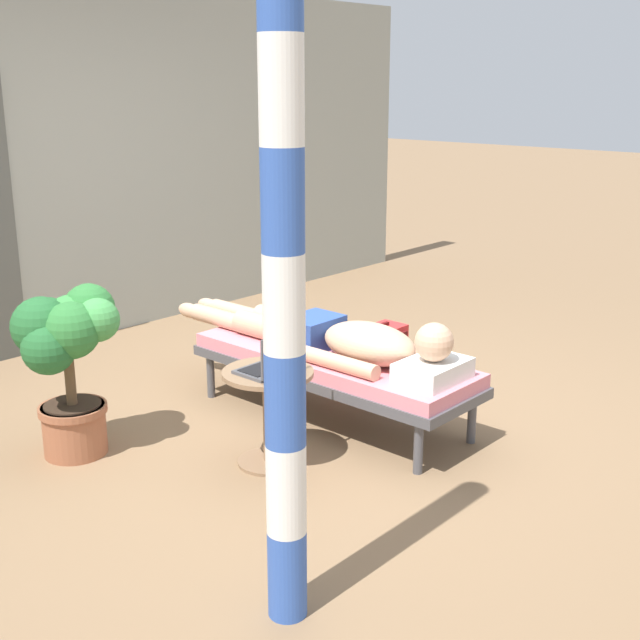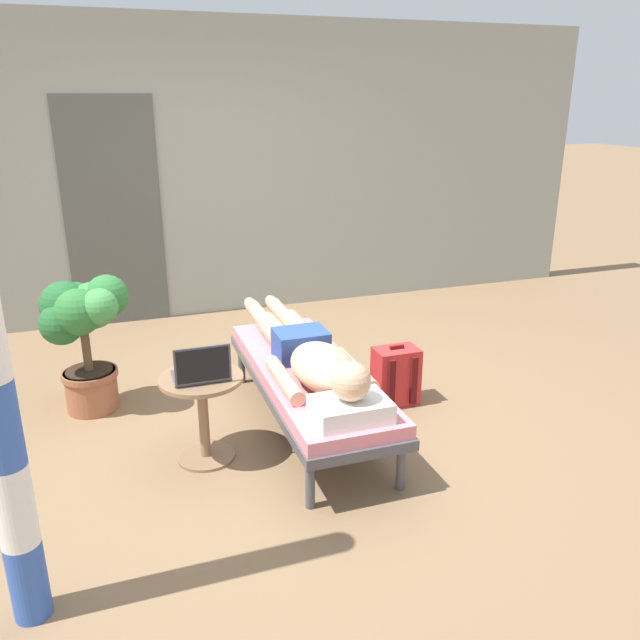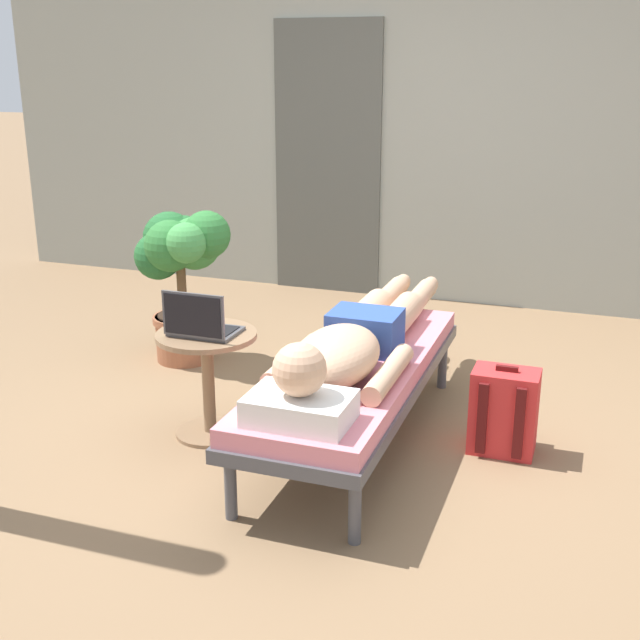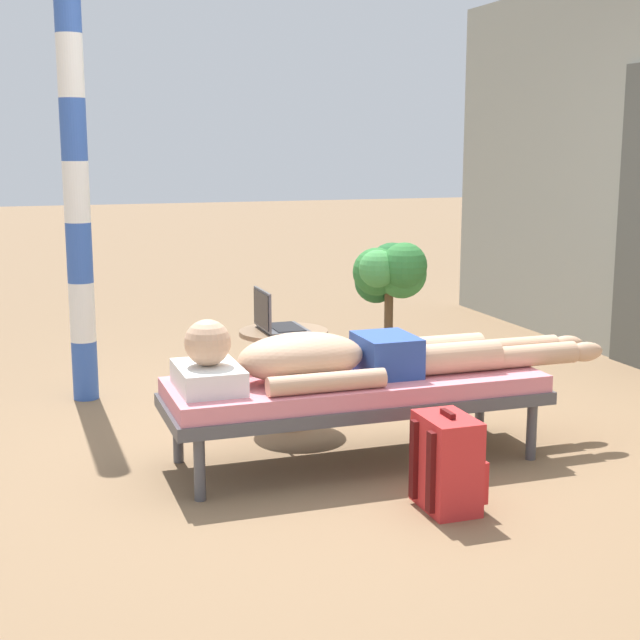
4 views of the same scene
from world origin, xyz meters
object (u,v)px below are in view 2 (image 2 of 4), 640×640
Objects in this scene: backpack at (395,376)px; potted_plant at (83,323)px; laptop at (202,371)px; lounge_chair at (309,378)px; person_reclining at (310,355)px; side_table at (203,403)px.

potted_plant is at bearing 163.61° from backpack.
laptop is 1.13m from potted_plant.
lounge_chair is 1.53m from potted_plant.
person_reclining is 2.35× the size of potted_plant.
person_reclining is 0.71m from laptop.
potted_plant reaches higher than person_reclining.
side_table is (-0.69, -0.15, 0.01)m from lounge_chair.
laptop is at bearing -90.00° from side_table.
laptop is 0.73× the size of backpack.
lounge_chair is 1.98× the size of potted_plant.
side_table reaches higher than backpack.
backpack is at bearing 12.51° from lounge_chair.
person_reclining is 5.12× the size of backpack.
side_table reaches higher than lounge_chair.
laptop is at bearing -56.59° from potted_plant.
person_reclining is 4.15× the size of side_table.
lounge_chair is 4.32× the size of backpack.
person_reclining is at bearing 9.75° from side_table.
backpack is at bearing 14.54° from laptop.
backpack is 2.12m from potted_plant.
backpack is (0.68, 0.19, -0.32)m from person_reclining.
laptop is (-0.69, -0.17, 0.07)m from person_reclining.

